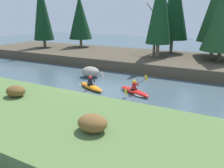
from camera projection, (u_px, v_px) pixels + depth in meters
name	position (u px, v px, depth m)	size (l,w,h in m)	color
ground_plane	(96.00, 91.00, 15.83)	(90.00, 90.00, 0.00)	#425660
riverbank_near	(36.00, 117.00, 10.86)	(44.00, 6.29, 0.80)	#56753D
riverbank_far	(144.00, 60.00, 24.46)	(44.00, 9.24, 1.03)	#4C4233
conifer_tree_far_left	(42.00, 9.00, 28.66)	(2.66, 2.66, 8.93)	brown
conifer_tree_left	(80.00, 17.00, 29.59)	(3.16, 3.16, 6.89)	#7A664C
conifer_tree_mid_left	(160.00, 4.00, 21.83)	(2.61, 2.61, 9.18)	#7A664C
conifer_tree_centre	(174.00, 6.00, 24.21)	(3.44, 3.44, 8.96)	brown
conifer_tree_mid_right	(218.00, 5.00, 22.52)	(3.51, 3.51, 8.99)	#7A664C
bare_tree_upstream	(155.00, 29.00, 24.55)	(3.21, 3.18, 5.80)	brown
shrub_clump_nearest	(16.00, 91.00, 12.41)	(1.15, 0.96, 0.62)	brown
shrub_clump_second	(92.00, 123.00, 8.65)	(1.25, 1.04, 0.68)	brown
kayaker_lead	(136.00, 91.00, 15.10)	(2.71, 1.96, 1.20)	red
kayaker_middle	(91.00, 86.00, 16.14)	(2.72, 1.97, 1.20)	orange
boulder_midstream	(90.00, 72.00, 19.24)	(1.67, 1.30, 0.94)	gray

